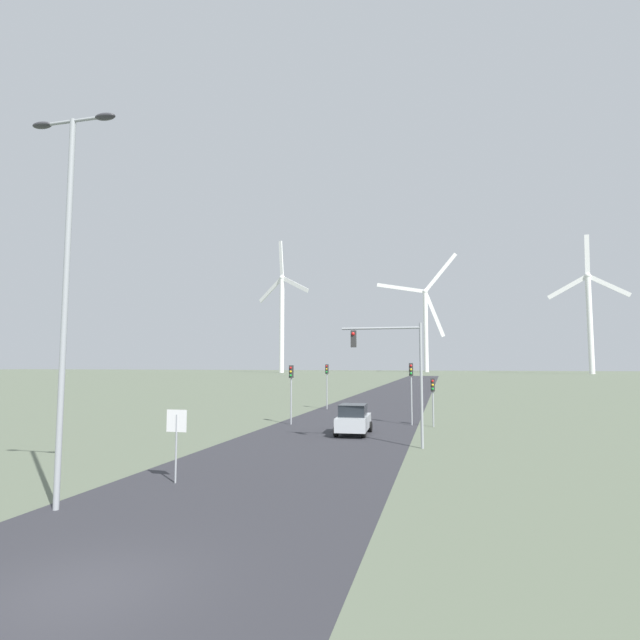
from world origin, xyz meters
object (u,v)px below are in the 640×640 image
traffic_light_post_near_left (291,381)px  wind_turbine_center (589,313)px  car_approaching (353,419)px  wind_turbine_left (426,320)px  wind_turbine_far_left (282,314)px  stop_sign_near (176,432)px  traffic_light_post_near_right (433,391)px  traffic_light_post_mid_left (327,376)px  traffic_light_post_mid_right (411,380)px  streetlamp (67,265)px  traffic_light_mast_overhead (394,359)px

traffic_light_post_near_left → wind_turbine_center: 204.23m
car_approaching → wind_turbine_left: 224.10m
wind_turbine_far_left → wind_turbine_left: wind_turbine_far_left is taller
stop_sign_near → wind_turbine_left: size_ratio=0.04×
stop_sign_near → wind_turbine_far_left: wind_turbine_far_left is taller
traffic_light_post_near_right → traffic_light_post_mid_left: bearing=132.1°
stop_sign_near → wind_turbine_left: (1.08, 236.44, 24.20)m
traffic_light_post_near_left → wind_turbine_left: (2.16, 218.87, 22.98)m
traffic_light_post_near_left → traffic_light_post_mid_right: size_ratio=0.96×
streetlamp → traffic_light_mast_overhead: streetlamp is taller
streetlamp → wind_turbine_center: wind_turbine_center is taller
streetlamp → wind_turbine_far_left: 216.22m
wind_turbine_far_left → traffic_light_mast_overhead: bearing=-70.0°
stop_sign_near → traffic_light_mast_overhead: bearing=54.1°
traffic_light_post_near_left → wind_turbine_left: bearing=89.4°
traffic_light_post_near_left → wind_turbine_far_left: size_ratio=0.07×
traffic_light_post_near_right → traffic_light_mast_overhead: 9.38m
wind_turbine_left → wind_turbine_center: wind_turbine_left is taller
wind_turbine_far_left → wind_turbine_center: bearing=2.6°
stop_sign_near → wind_turbine_left: wind_turbine_left is taller
car_approaching → wind_turbine_left: (-3.01, 222.67, 25.13)m
traffic_light_post_mid_left → wind_turbine_far_left: bearing=109.7°
wind_turbine_left → traffic_light_post_mid_right: bearing=-88.4°
traffic_light_post_near_left → streetlamp: bearing=-91.7°
traffic_light_post_near_right → wind_turbine_far_left: 198.98m
traffic_light_post_mid_right → car_approaching: 6.69m
wind_turbine_left → car_approaching: bearing=-89.2°
stop_sign_near → traffic_light_mast_overhead: size_ratio=0.41×
stop_sign_near → wind_turbine_left: 237.68m
streetlamp → traffic_light_mast_overhead: 16.31m
stop_sign_near → car_approaching: size_ratio=0.63×
traffic_light_post_near_left → wind_turbine_far_left: 196.57m
traffic_light_mast_overhead → wind_turbine_far_left: (-70.11, 192.86, 22.64)m
stop_sign_near → traffic_light_post_mid_right: bearing=69.3°
wind_turbine_center → traffic_light_post_mid_left: bearing=-111.3°
traffic_light_post_mid_left → traffic_light_mast_overhead: 21.81m
traffic_light_post_near_right → wind_turbine_center: size_ratio=0.06×
traffic_light_post_mid_left → wind_turbine_center: (69.50, 178.64, 22.08)m
traffic_light_post_near_right → wind_turbine_far_left: wind_turbine_far_left is taller
stop_sign_near → wind_turbine_center: bearing=71.9°
car_approaching → traffic_light_post_mid_left: bearing=108.6°
traffic_light_mast_overhead → traffic_light_post_near_left: bearing=135.6°
traffic_light_post_near_left → traffic_light_post_mid_right: bearing=11.1°
stop_sign_near → car_approaching: stop_sign_near is taller
traffic_light_post_near_left → wind_turbine_left: wind_turbine_left is taller
stop_sign_near → traffic_light_post_mid_left: bearing=92.5°
traffic_light_post_near_left → traffic_light_post_mid_left: (-0.23, 12.22, 0.03)m
traffic_light_post_near_left → traffic_light_post_mid_left: 12.22m
traffic_light_post_mid_right → wind_turbine_left: (-6.19, 217.23, 22.88)m
traffic_light_mast_overhead → wind_turbine_left: 227.86m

